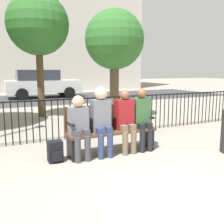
{
  "coord_description": "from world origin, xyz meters",
  "views": [
    {
      "loc": [
        -1.98,
        -2.33,
        1.57
      ],
      "look_at": [
        0.0,
        1.86,
        0.8
      ],
      "focal_mm": 40.0,
      "sensor_mm": 36.0,
      "label": 1
    }
  ],
  "objects_px": {
    "seated_person_1": "(102,117)",
    "parked_car_0": "(42,83)",
    "seated_person_3": "(142,116)",
    "tree_1": "(114,41)",
    "seated_person_0": "(79,124)",
    "park_bench": "(110,127)",
    "seated_person_2": "(125,118)",
    "backpack": "(55,152)",
    "tree_2": "(38,25)"
  },
  "relations": [
    {
      "from": "seated_person_1",
      "to": "parked_car_0",
      "type": "xyz_separation_m",
      "value": [
        0.79,
        10.87,
        0.11
      ]
    },
    {
      "from": "seated_person_3",
      "to": "parked_car_0",
      "type": "bearing_deg",
      "value": 90.39
    },
    {
      "from": "tree_1",
      "to": "parked_car_0",
      "type": "relative_size",
      "value": 0.84
    },
    {
      "from": "seated_person_0",
      "to": "tree_1",
      "type": "xyz_separation_m",
      "value": [
        2.31,
        3.36,
        1.88
      ]
    },
    {
      "from": "park_bench",
      "to": "seated_person_2",
      "type": "distance_m",
      "value": 0.34
    },
    {
      "from": "seated_person_0",
      "to": "seated_person_2",
      "type": "distance_m",
      "value": 0.93
    },
    {
      "from": "seated_person_1",
      "to": "parked_car_0",
      "type": "relative_size",
      "value": 0.31
    },
    {
      "from": "backpack",
      "to": "tree_1",
      "type": "distance_m",
      "value": 4.9
    },
    {
      "from": "tree_2",
      "to": "park_bench",
      "type": "bearing_deg",
      "value": -82.96
    },
    {
      "from": "backpack",
      "to": "tree_2",
      "type": "height_order",
      "value": "tree_2"
    },
    {
      "from": "seated_person_2",
      "to": "tree_2",
      "type": "xyz_separation_m",
      "value": [
        -0.81,
        4.56,
        2.37
      ]
    },
    {
      "from": "seated_person_2",
      "to": "tree_1",
      "type": "relative_size",
      "value": 0.34
    },
    {
      "from": "seated_person_0",
      "to": "seated_person_3",
      "type": "bearing_deg",
      "value": 0.22
    },
    {
      "from": "seated_person_1",
      "to": "tree_1",
      "type": "xyz_separation_m",
      "value": [
        1.88,
        3.36,
        1.79
      ]
    },
    {
      "from": "seated_person_3",
      "to": "tree_1",
      "type": "height_order",
      "value": "tree_1"
    },
    {
      "from": "seated_person_2",
      "to": "backpack",
      "type": "height_order",
      "value": "seated_person_2"
    },
    {
      "from": "seated_person_1",
      "to": "tree_2",
      "type": "xyz_separation_m",
      "value": [
        -0.31,
        4.56,
        2.31
      ]
    },
    {
      "from": "park_bench",
      "to": "tree_1",
      "type": "xyz_separation_m",
      "value": [
        1.65,
        3.23,
        2.03
      ]
    },
    {
      "from": "seated_person_0",
      "to": "seated_person_3",
      "type": "distance_m",
      "value": 1.3
    },
    {
      "from": "seated_person_0",
      "to": "backpack",
      "type": "bearing_deg",
      "value": 174.52
    },
    {
      "from": "seated_person_0",
      "to": "backpack",
      "type": "xyz_separation_m",
      "value": [
        -0.43,
        0.04,
        -0.46
      ]
    },
    {
      "from": "tree_1",
      "to": "seated_person_1",
      "type": "bearing_deg",
      "value": -119.26
    },
    {
      "from": "backpack",
      "to": "tree_2",
      "type": "bearing_deg",
      "value": 83.07
    },
    {
      "from": "seated_person_2",
      "to": "tree_2",
      "type": "height_order",
      "value": "tree_2"
    },
    {
      "from": "park_bench",
      "to": "tree_2",
      "type": "distance_m",
      "value": 5.14
    },
    {
      "from": "park_bench",
      "to": "tree_2",
      "type": "xyz_separation_m",
      "value": [
        -0.55,
        4.43,
        2.55
      ]
    },
    {
      "from": "seated_person_0",
      "to": "seated_person_2",
      "type": "relative_size",
      "value": 0.94
    },
    {
      "from": "seated_person_0",
      "to": "tree_2",
      "type": "xyz_separation_m",
      "value": [
        0.12,
        4.57,
        2.4
      ]
    },
    {
      "from": "seated_person_0",
      "to": "seated_person_1",
      "type": "height_order",
      "value": "seated_person_1"
    },
    {
      "from": "tree_1",
      "to": "backpack",
      "type": "bearing_deg",
      "value": -129.56
    },
    {
      "from": "backpack",
      "to": "seated_person_3",
      "type": "bearing_deg",
      "value": -1.2
    },
    {
      "from": "park_bench",
      "to": "seated_person_0",
      "type": "xyz_separation_m",
      "value": [
        -0.67,
        -0.13,
        0.15
      ]
    },
    {
      "from": "backpack",
      "to": "seated_person_1",
      "type": "bearing_deg",
      "value": -2.21
    },
    {
      "from": "tree_2",
      "to": "tree_1",
      "type": "bearing_deg",
      "value": -28.7
    },
    {
      "from": "seated_person_3",
      "to": "seated_person_0",
      "type": "bearing_deg",
      "value": -179.78
    },
    {
      "from": "seated_person_0",
      "to": "seated_person_2",
      "type": "height_order",
      "value": "seated_person_2"
    },
    {
      "from": "park_bench",
      "to": "backpack",
      "type": "xyz_separation_m",
      "value": [
        -1.1,
        -0.09,
        -0.31
      ]
    },
    {
      "from": "park_bench",
      "to": "seated_person_2",
      "type": "relative_size",
      "value": 1.44
    },
    {
      "from": "seated_person_3",
      "to": "backpack",
      "type": "distance_m",
      "value": 1.8
    },
    {
      "from": "park_bench",
      "to": "seated_person_3",
      "type": "distance_m",
      "value": 0.68
    },
    {
      "from": "seated_person_2",
      "to": "tree_2",
      "type": "distance_m",
      "value": 5.2
    },
    {
      "from": "tree_2",
      "to": "parked_car_0",
      "type": "height_order",
      "value": "tree_2"
    },
    {
      "from": "backpack",
      "to": "tree_2",
      "type": "xyz_separation_m",
      "value": [
        0.55,
        4.52,
        2.86
      ]
    },
    {
      "from": "tree_2",
      "to": "parked_car_0",
      "type": "relative_size",
      "value": 0.97
    },
    {
      "from": "backpack",
      "to": "tree_1",
      "type": "xyz_separation_m",
      "value": [
        2.74,
        3.32,
        2.34
      ]
    },
    {
      "from": "park_bench",
      "to": "seated_person_0",
      "type": "distance_m",
      "value": 0.7
    },
    {
      "from": "seated_person_1",
      "to": "seated_person_3",
      "type": "distance_m",
      "value": 0.87
    },
    {
      "from": "seated_person_3",
      "to": "seated_person_2",
      "type": "bearing_deg",
      "value": -179.85
    },
    {
      "from": "park_bench",
      "to": "tree_2",
      "type": "relative_size",
      "value": 0.43
    },
    {
      "from": "seated_person_0",
      "to": "tree_2",
      "type": "distance_m",
      "value": 5.16
    }
  ]
}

